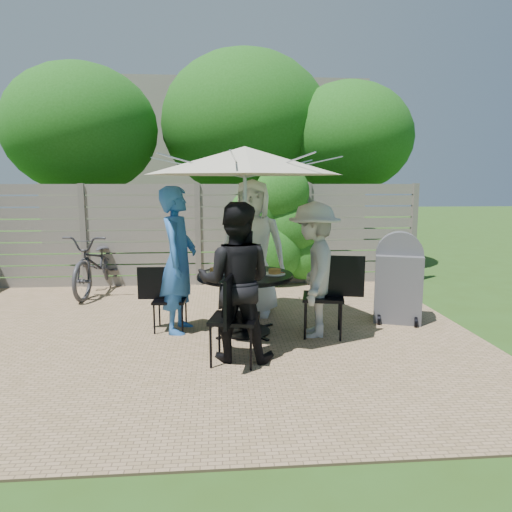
{
  "coord_description": "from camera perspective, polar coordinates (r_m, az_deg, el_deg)",
  "views": [
    {
      "loc": [
        0.39,
        -5.21,
        1.86
      ],
      "look_at": [
        0.84,
        0.44,
        0.95
      ],
      "focal_mm": 32.0,
      "sensor_mm": 36.0,
      "label": 1
    }
  ],
  "objects": [
    {
      "name": "person_right",
      "position": [
        5.52,
        7.23,
        -1.78
      ],
      "size": [
        0.79,
        1.15,
        1.64
      ],
      "primitive_type": "imported",
      "rotation": [
        0.0,
        0.0,
        4.53
      ],
      "color": "#B2B0AD",
      "rests_on": "ground"
    },
    {
      "name": "person_back",
      "position": [
        6.35,
        -0.46,
        0.96
      ],
      "size": [
        1.03,
        0.76,
        1.91
      ],
      "primitive_type": "imported",
      "rotation": [
        0.0,
        0.0,
        6.11
      ],
      "color": "white",
      "rests_on": "ground"
    },
    {
      "name": "syrup_jug",
      "position": [
        5.61,
        -1.91,
        -1.32
      ],
      "size": [
        0.09,
        0.09,
        0.16
      ],
      "primitive_type": "cylinder",
      "color": "#59280C",
      "rests_on": "patio_table"
    },
    {
      "name": "chair_back",
      "position": [
        6.61,
        -0.32,
        -4.55
      ],
      "size": [
        0.57,
        0.75,
        0.98
      ],
      "rotation": [
        0.0,
        0.0,
        4.46
      ],
      "color": "black",
      "rests_on": "ground"
    },
    {
      "name": "coffee_cup",
      "position": [
        5.76,
        -0.11,
        -1.24
      ],
      "size": [
        0.08,
        0.08,
        0.12
      ],
      "primitive_type": "cylinder",
      "color": "#C6B293",
      "rests_on": "patio_table"
    },
    {
      "name": "patio_table",
      "position": [
        5.62,
        -1.35,
        -4.53
      ],
      "size": [
        1.34,
        1.34,
        0.76
      ],
      "rotation": [
        0.0,
        0.0,
        -0.18
      ],
      "color": "black",
      "rests_on": "ground"
    },
    {
      "name": "person_front",
      "position": [
        4.75,
        -2.58,
        -3.31
      ],
      "size": [
        0.91,
        0.77,
        1.67
      ],
      "primitive_type": "imported",
      "rotation": [
        0.0,
        0.0,
        2.96
      ],
      "color": "black",
      "rests_on": "ground"
    },
    {
      "name": "bicycle",
      "position": [
        8.19,
        -19.14,
        -0.83
      ],
      "size": [
        0.89,
        2.02,
        1.03
      ],
      "primitive_type": "imported",
      "rotation": [
        0.0,
        0.0,
        -0.11
      ],
      "color": "#333338",
      "rests_on": "ground"
    },
    {
      "name": "umbrella",
      "position": [
        5.46,
        -1.42,
        11.81
      ],
      "size": [
        2.73,
        2.73,
        2.28
      ],
      "rotation": [
        0.0,
        0.0,
        -0.18
      ],
      "color": "silver",
      "rests_on": "ground"
    },
    {
      "name": "backyard_envelope",
      "position": [
        15.52,
        -5.82,
        11.85
      ],
      "size": [
        60.0,
        60.0,
        5.0
      ],
      "color": "#2E4E18",
      "rests_on": "ground"
    },
    {
      "name": "glass_left",
      "position": [
        5.49,
        -4.19,
        -1.67
      ],
      "size": [
        0.07,
        0.07,
        0.14
      ],
      "primitive_type": "cylinder",
      "color": "silver",
      "rests_on": "patio_table"
    },
    {
      "name": "bbq_grill",
      "position": [
        6.38,
        17.33,
        -3.04
      ],
      "size": [
        0.72,
        0.63,
        1.22
      ],
      "rotation": [
        0.0,
        0.0,
        -0.33
      ],
      "color": "#4E4E53",
      "rests_on": "ground"
    },
    {
      "name": "plate_left",
      "position": [
        5.62,
        -5.01,
        -1.91
      ],
      "size": [
        0.26,
        0.26,
        0.06
      ],
      "color": "white",
      "rests_on": "patio_table"
    },
    {
      "name": "person_left",
      "position": [
        5.7,
        -9.68,
        -0.55
      ],
      "size": [
        0.55,
        0.73,
        1.82
      ],
      "primitive_type": "imported",
      "rotation": [
        0.0,
        0.0,
        7.68
      ],
      "color": "blue",
      "rests_on": "ground"
    },
    {
      "name": "glass_back",
      "position": [
        5.82,
        -2.08,
        -1.04
      ],
      "size": [
        0.07,
        0.07,
        0.14
      ],
      "primitive_type": "cylinder",
      "color": "silver",
      "rests_on": "patio_table"
    },
    {
      "name": "chair_front",
      "position": [
        4.76,
        -2.78,
        -10.03
      ],
      "size": [
        0.56,
        0.74,
        0.97
      ],
      "rotation": [
        0.0,
        0.0,
        1.36
      ],
      "color": "black",
      "rests_on": "ground"
    },
    {
      "name": "glass_front",
      "position": [
        5.29,
        -0.58,
        -2.06
      ],
      "size": [
        0.07,
        0.07,
        0.14
      ],
      "primitive_type": "cylinder",
      "color": "silver",
      "rests_on": "patio_table"
    },
    {
      "name": "plate_back",
      "position": [
        5.91,
        -0.94,
        -1.32
      ],
      "size": [
        0.26,
        0.26,
        0.06
      ],
      "color": "white",
      "rests_on": "patio_table"
    },
    {
      "name": "plate_right",
      "position": [
        5.53,
        2.34,
        -2.05
      ],
      "size": [
        0.26,
        0.26,
        0.06
      ],
      "color": "white",
      "rests_on": "patio_table"
    },
    {
      "name": "chair_left",
      "position": [
        5.88,
        -10.78,
        -6.91
      ],
      "size": [
        0.61,
        0.42,
        0.83
      ],
      "rotation": [
        0.0,
        0.0,
        6.23
      ],
      "color": "black",
      "rests_on": "ground"
    },
    {
      "name": "chair_right",
      "position": [
        5.64,
        8.52,
        -6.97
      ],
      "size": [
        0.76,
        0.57,
        1.0
      ],
      "rotation": [
        0.0,
        0.0,
        2.93
      ],
      "color": "black",
      "rests_on": "ground"
    },
    {
      "name": "plate_front",
      "position": [
        5.21,
        -1.84,
        -2.74
      ],
      "size": [
        0.26,
        0.26,
        0.06
      ],
      "color": "white",
      "rests_on": "patio_table"
    }
  ]
}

